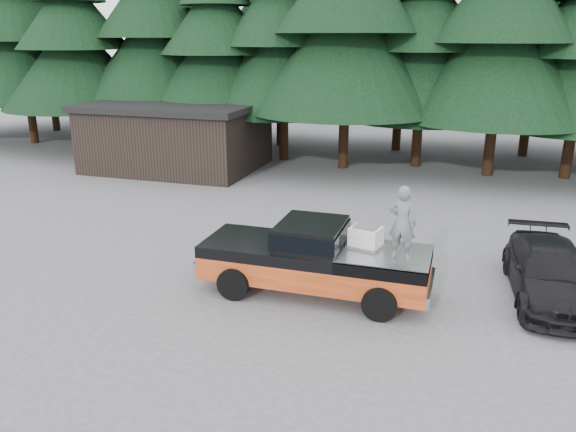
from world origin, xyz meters
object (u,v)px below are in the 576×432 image
(pickup_truck, at_px, (314,269))
(utility_building, at_px, (177,135))
(parked_car, at_px, (550,273))
(man_on_bed, at_px, (402,223))
(air_compressor, at_px, (366,238))

(pickup_truck, relative_size, utility_building, 0.71)
(parked_car, bearing_deg, man_on_bed, -157.17)
(air_compressor, relative_size, utility_building, 0.09)
(pickup_truck, distance_m, utility_building, 16.04)
(pickup_truck, height_order, man_on_bed, man_on_bed)
(pickup_truck, relative_size, man_on_bed, 3.31)
(air_compressor, bearing_deg, parked_car, 29.34)
(air_compressor, bearing_deg, pickup_truck, -155.93)
(air_compressor, bearing_deg, man_on_bed, -15.54)
(air_compressor, relative_size, man_on_bed, 0.40)
(utility_building, bearing_deg, pickup_truck, -49.39)
(pickup_truck, xyz_separation_m, utility_building, (-10.42, 12.15, 1.00))
(man_on_bed, relative_size, parked_car, 0.38)
(man_on_bed, xyz_separation_m, utility_building, (-12.61, 12.43, -0.57))
(air_compressor, distance_m, parked_car, 4.80)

